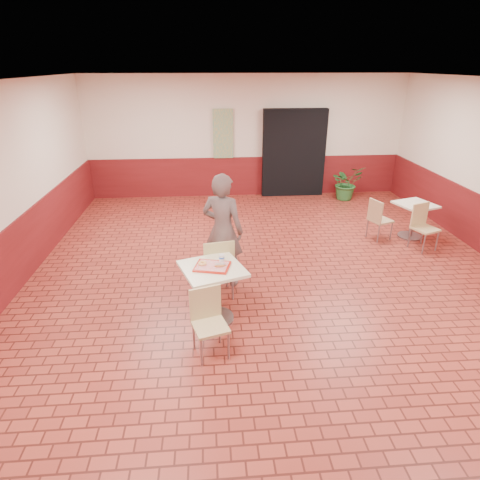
{
  "coord_description": "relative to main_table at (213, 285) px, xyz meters",
  "views": [
    {
      "loc": [
        -0.99,
        -5.25,
        3.22
      ],
      "look_at": [
        -0.58,
        -0.14,
        0.95
      ],
      "focal_mm": 30.0,
      "sensor_mm": 36.0,
      "label": 1
    }
  ],
  "objects": [
    {
      "name": "paper_cup",
      "position": [
        0.13,
        0.12,
        0.33
      ],
      "size": [
        0.07,
        0.07,
        0.09
      ],
      "rotation": [
        0.0,
        0.0,
        0.08
      ],
      "color": "silver",
      "rests_on": "serving_tray"
    },
    {
      "name": "chair_main_front",
      "position": [
        -0.07,
        -0.65,
        -0.07
      ],
      "size": [
        0.48,
        0.48,
        0.83
      ],
      "rotation": [
        0.0,
        0.0,
        0.29
      ],
      "color": "tan",
      "rests_on": "ground"
    },
    {
      "name": "promo_poster",
      "position": [
        0.38,
        5.58,
        1.06
      ],
      "size": [
        0.5,
        0.03,
        1.2
      ],
      "primitive_type": "cube",
      "color": "gray",
      "rests_on": "wainscot_band"
    },
    {
      "name": "corridor_doorway",
      "position": [
        2.18,
        5.52,
        0.56
      ],
      "size": [
        1.6,
        0.22,
        2.2
      ],
      "primitive_type": "cube",
      "color": "black",
      "rests_on": "ground"
    },
    {
      "name": "serving_tray",
      "position": [
        0.0,
        0.0,
        0.27
      ],
      "size": [
        0.44,
        0.34,
        0.03
      ],
      "rotation": [
        0.0,
        0.0,
        -0.26
      ],
      "color": "#B0180D",
      "rests_on": "main_table"
    },
    {
      "name": "customer",
      "position": [
        0.18,
        1.0,
        0.35
      ],
      "size": [
        0.77,
        0.66,
        1.78
      ],
      "primitive_type": "imported",
      "rotation": [
        0.0,
        0.0,
        2.71
      ],
      "color": "brown",
      "rests_on": "ground"
    },
    {
      "name": "long_john_donut",
      "position": [
        0.1,
        -0.04,
        0.31
      ],
      "size": [
        0.14,
        0.07,
        0.04
      ],
      "rotation": [
        0.0,
        0.0,
        0.04
      ],
      "color": "#E58A43",
      "rests_on": "serving_tray"
    },
    {
      "name": "chair_second_left",
      "position": [
        3.27,
        2.48,
        -0.08
      ],
      "size": [
        0.48,
        0.48,
        0.82
      ],
      "rotation": [
        0.0,
        0.0,
        1.91
      ],
      "color": "tan",
      "rests_on": "ground"
    },
    {
      "name": "potted_plant",
      "position": [
        3.48,
        5.04,
        -0.11
      ],
      "size": [
        0.95,
        0.88,
        0.86
      ],
      "primitive_type": "imported",
      "rotation": [
        0.0,
        0.0,
        0.32
      ],
      "color": "#29662C",
      "rests_on": "ground"
    },
    {
      "name": "wainscot_band",
      "position": [
        0.98,
        0.64,
        -0.04
      ],
      "size": [
        8.0,
        10.0,
        1.0
      ],
      "color": "maroon",
      "rests_on": "ground"
    },
    {
      "name": "chair_second_front",
      "position": [
        3.94,
        2.03,
        -0.06
      ],
      "size": [
        0.51,
        0.51,
        0.86
      ],
      "rotation": [
        0.0,
        0.0,
        0.36
      ],
      "color": "#D4BC7F",
      "rests_on": "ground"
    },
    {
      "name": "second_table",
      "position": [
        4.01,
        2.54,
        -0.07
      ],
      "size": [
        0.66,
        0.66,
        0.7
      ],
      "rotation": [
        0.0,
        0.0,
        0.32
      ],
      "color": "beige",
      "rests_on": "ground"
    },
    {
      "name": "main_table",
      "position": [
        0.0,
        0.0,
        0.0
      ],
      "size": [
        0.76,
        0.76,
        0.8
      ],
      "rotation": [
        0.0,
        0.0,
        0.34
      ],
      "color": "#EBE8BD",
      "rests_on": "ground"
    },
    {
      "name": "room_shell",
      "position": [
        0.98,
        0.64,
        0.96
      ],
      "size": [
        8.01,
        10.01,
        3.01
      ],
      "color": "maroon",
      "rests_on": "ground"
    },
    {
      "name": "chair_main_back",
      "position": [
        0.08,
        0.55,
        -0.0
      ],
      "size": [
        0.51,
        0.51,
        0.96
      ],
      "rotation": [
        0.0,
        0.0,
        3.32
      ],
      "color": "tan",
      "rests_on": "ground"
    },
    {
      "name": "ring_donut",
      "position": [
        -0.13,
        0.04,
        0.31
      ],
      "size": [
        0.15,
        0.15,
        0.03
      ],
      "primitive_type": "torus",
      "rotation": [
        0.0,
        0.0,
        -0.42
      ],
      "color": "#EFAA57",
      "rests_on": "serving_tray"
    }
  ]
}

